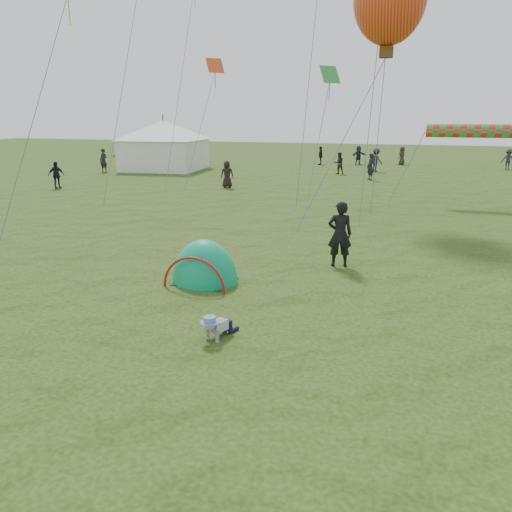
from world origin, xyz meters
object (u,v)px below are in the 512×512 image
(crawling_toddler, at_px, (216,326))
(event_marquee, at_px, (164,143))
(popup_tent, at_px, (205,282))
(standing_adult, at_px, (340,234))
(balloon_kite, at_px, (390,3))

(crawling_toddler, xyz_separation_m, event_marquee, (-15.92, 27.89, 1.80))
(popup_tent, bearing_deg, crawling_toddler, -60.83)
(crawling_toddler, relative_size, standing_adult, 0.36)
(popup_tent, bearing_deg, standing_adult, 40.94)
(event_marquee, relative_size, balloon_kite, 1.44)
(popup_tent, height_order, balloon_kite, balloon_kite)
(crawling_toddler, distance_m, balloon_kite, 16.99)
(balloon_kite, bearing_deg, popup_tent, -106.19)
(standing_adult, height_order, balloon_kite, balloon_kite)
(standing_adult, bearing_deg, popup_tent, 24.09)
(crawling_toddler, height_order, popup_tent, popup_tent)
(popup_tent, bearing_deg, event_marquee, 121.76)
(event_marquee, bearing_deg, standing_adult, -57.43)
(popup_tent, distance_m, event_marquee, 28.73)
(event_marquee, xyz_separation_m, balloon_kite, (17.70, -13.21, 6.56))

